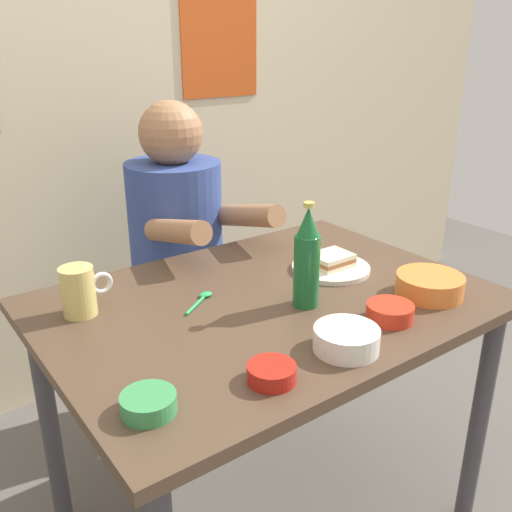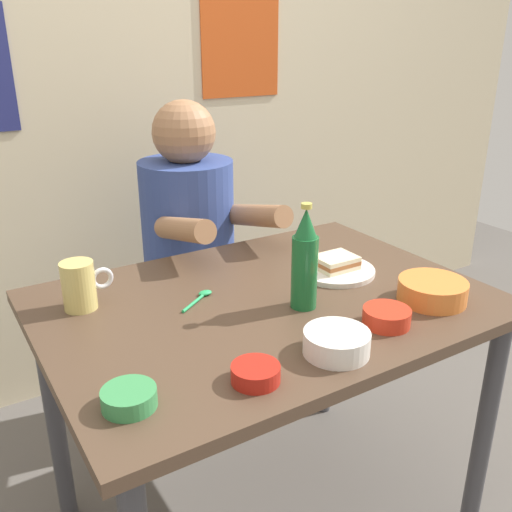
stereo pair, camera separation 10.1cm
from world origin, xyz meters
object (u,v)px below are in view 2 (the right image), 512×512
Objects in this scene: stool at (193,326)px; person_seated at (189,220)px; dining_table at (266,332)px; beer_bottle at (305,261)px; sandwich at (336,262)px; sauce_bowl_chili at (387,316)px; plate_orange at (335,270)px; beer_mug at (80,285)px.

person_seated is at bearing -90.00° from stool.
beer_bottle reaches higher than dining_table.
sauce_bowl_chili is at bearing -107.66° from sandwich.
beer_bottle is at bearing -148.71° from plate_orange.
dining_table is 1.53× the size of person_seated.
sauce_bowl_chili reaches higher than dining_table.
person_seated is 0.60m from sandwich.
sauce_bowl_chili is (0.08, -0.88, -0.00)m from person_seated.
sandwich is at bearing -73.36° from person_seated.
sandwich is (0.17, -0.58, 0.01)m from person_seated.
beer_bottle reaches higher than sandwich.
beer_mug is 1.15× the size of sauce_bowl_chili.
beer_bottle is (-0.03, -0.70, 0.09)m from person_seated.
beer_mug is at bearing -139.22° from person_seated.
dining_table is 0.64m from person_seated.
beer_mug reaches higher than stool.
stool is 0.88m from beer_bottle.
sauce_bowl_chili is (-0.10, -0.30, -0.01)m from sandwich.
plate_orange is at bearing -73.66° from stool.
beer_mug is at bearing 149.10° from beer_bottle.
person_seated is at bearing 106.64° from sandwich.
sandwich is 0.25m from beer_bottle.
plate_orange is 0.02m from sandwich.
beer_mug is at bearing 154.36° from dining_table.
sandwich is 0.31m from sauce_bowl_chili.
stool is at bearing 41.53° from beer_mug.
dining_table is 5.00× the size of plate_orange.
beer_bottle is at bearing -148.71° from sandwich.
beer_bottle is 0.23m from sauce_bowl_chili.
beer_mug reaches higher than plate_orange.
sandwich reaches higher than sauce_bowl_chili.
stool is 0.63× the size of person_seated.
plate_orange is at bearing 9.00° from dining_table.
dining_table is 4.20× the size of beer_bottle.
person_seated is at bearing 82.43° from dining_table.
beer_bottle reaches higher than sauce_bowl_chili.
beer_mug reaches higher than sandwich.
beer_mug reaches higher than sauce_bowl_chili.
sandwich is (0.17, -0.59, 0.42)m from stool.
stool is at bearing 87.80° from beer_bottle.
plate_orange is at bearing 31.29° from beer_bottle.
person_seated is 2.75× the size of beer_bottle.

